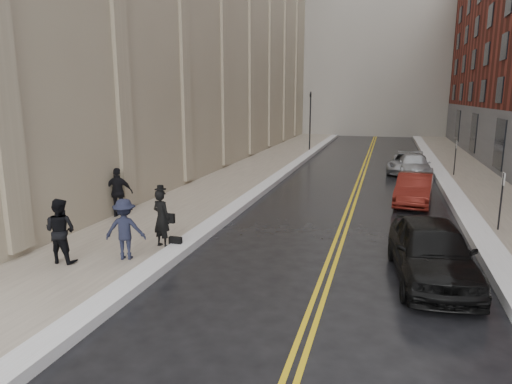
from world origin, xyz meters
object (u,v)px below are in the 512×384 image
Objects in this scene: pedestrian_a at (60,231)px; car_black at (432,251)px; car_maroon at (414,189)px; pedestrian_main at (162,218)px; car_silver_far at (407,163)px; car_silver_near at (414,165)px; pedestrian_b at (125,229)px; pedestrian_c at (118,192)px.

car_black is at bearing -171.30° from pedestrian_a.
car_maroon is 14.98m from pedestrian_a.
car_silver_far is at bearing -94.26° from pedestrian_main.
car_silver_near is (0.36, 17.18, -0.17)m from car_black.
pedestrian_b is at bearing -178.02° from car_black.
car_maroon is 12.04m from pedestrian_main.
car_silver_near is at bearing 83.22° from car_black.
car_silver_far is (0.00, 18.07, -0.18)m from car_black.
pedestrian_c is (-3.40, 2.91, 0.05)m from pedestrian_main.
pedestrian_b is (1.62, 0.76, -0.04)m from pedestrian_a.
pedestrian_a is at bearing -175.00° from car_black.
pedestrian_a reaches higher than pedestrian_b.
pedestrian_c is (-2.89, 4.19, 0.07)m from pedestrian_b.
pedestrian_b is 5.09m from pedestrian_c.
pedestrian_c is (-11.40, 3.06, 0.30)m from car_black.
car_black is at bearing -83.19° from car_silver_far.
car_silver_near is 0.97m from car_silver_far.
car_maroon reaches higher than car_silver_far.
pedestrian_b is at bearing -123.21° from car_maroon.
pedestrian_a is at bearing 7.97° from pedestrian_b.
pedestrian_main is 0.99× the size of pedestrian_a.
car_maroon is at bearing -134.46° from pedestrian_a.
pedestrian_c is at bearing 159.41° from car_black.
pedestrian_a reaches higher than pedestrian_main.
pedestrian_main reaches higher than car_silver_far.
car_black is 1.04× the size of car_silver_far.
car_maroon is 0.93× the size of car_silver_near.
car_silver_far is 2.39× the size of pedestrian_c.
pedestrian_main is (-8.36, -17.02, 0.42)m from car_silver_near.
pedestrian_a is (-10.50, -19.07, 0.43)m from car_silver_near.
pedestrian_c reaches higher than car_maroon.
car_silver_far is at bearing 84.42° from car_black.
car_maroon is 2.28× the size of pedestrian_main.
car_maroon is at bearing -96.28° from car_silver_near.
car_silver_near is (0.36, 8.04, -0.04)m from car_maroon.
pedestrian_b is (-8.51, -1.13, 0.22)m from car_black.
car_maroon is (0.00, 9.14, -0.13)m from car_black.
car_maroon is 2.17× the size of pedestrian_c.
pedestrian_a reaches higher than car_silver_far.
car_maroon is 12.93m from pedestrian_c.
pedestrian_c is at bearing -145.47° from car_maroon.
pedestrian_a reaches higher than car_black.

